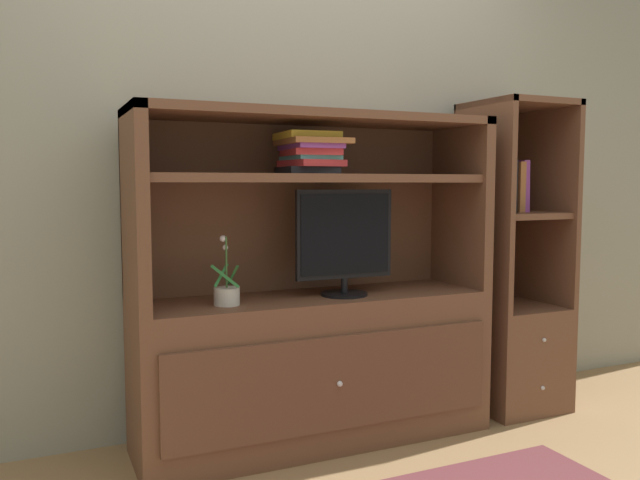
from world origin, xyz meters
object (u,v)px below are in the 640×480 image
Objects in this scene: potted_plant at (227,294)px; upright_book_row at (506,188)px; media_console at (315,334)px; tv_monitor at (345,240)px; magazine_stack at (310,152)px; bookshelf_tall at (511,306)px.

potted_plant is 1.09× the size of upright_book_row.
potted_plant is (-0.42, -0.06, 0.22)m from media_console.
tv_monitor is 0.57m from potted_plant.
upright_book_row is at bearing 0.06° from magazine_stack.
upright_book_row is at bearing 2.96° from tv_monitor.
media_console is at bearing 8.22° from potted_plant.
potted_plant is at bearing -172.06° from magazine_stack.
tv_monitor is 1.06m from bookshelf_tall.
media_console is 1.02× the size of bookshelf_tall.
magazine_stack is (-0.03, -0.01, 0.80)m from media_console.
magazine_stack is at bearing -179.94° from upright_book_row.
media_console is at bearing 179.75° from upright_book_row.
upright_book_row reaches higher than tv_monitor.
upright_book_row is (1.07, 0.00, -0.16)m from magazine_stack.
bookshelf_tall is 5.97× the size of upright_book_row.
potted_plant is at bearing -179.16° from tv_monitor.
bookshelf_tall reaches higher than upright_book_row.
upright_book_row reaches higher than potted_plant.
tv_monitor is 1.35× the size of magazine_stack.
magazine_stack reaches higher than potted_plant.
tv_monitor is at bearing 0.84° from potted_plant.
bookshelf_tall is (1.10, 0.01, 0.04)m from media_console.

